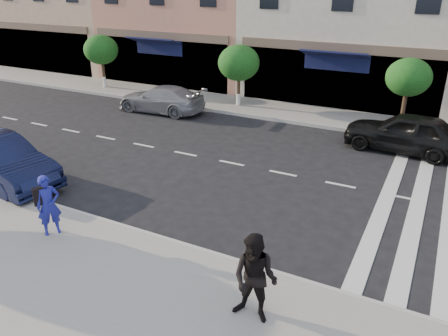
# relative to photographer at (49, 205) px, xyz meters

# --- Properties ---
(ground) EXTENTS (120.00, 120.00, 0.00)m
(ground) POSITION_rel_photographer_xyz_m (3.92, 2.62, -0.96)
(ground) COLOR black
(ground) RESTS_ON ground
(sidewalk_near) EXTENTS (60.00, 4.50, 0.15)m
(sidewalk_near) POSITION_rel_photographer_xyz_m (3.92, -1.13, -0.89)
(sidewalk_near) COLOR gray
(sidewalk_near) RESTS_ON ground
(sidewalk_far) EXTENTS (60.00, 3.00, 0.15)m
(sidewalk_far) POSITION_rel_photographer_xyz_m (3.92, 13.62, -0.89)
(sidewalk_far) COLOR gray
(sidewalk_far) RESTS_ON ground
(street_tree_wa) EXTENTS (2.00, 2.00, 3.05)m
(street_tree_wa) POSITION_rel_photographer_xyz_m (-10.08, 13.42, 1.37)
(street_tree_wa) COLOR #473323
(street_tree_wa) RESTS_ON sidewalk_far
(street_tree_wb) EXTENTS (2.10, 2.10, 3.06)m
(street_tree_wb) POSITION_rel_photographer_xyz_m (-1.08, 13.42, 1.35)
(street_tree_wb) COLOR #473323
(street_tree_wb) RESTS_ON sidewalk_far
(street_tree_c) EXTENTS (1.90, 1.90, 3.04)m
(street_tree_c) POSITION_rel_photographer_xyz_m (6.92, 13.42, 1.40)
(street_tree_c) COLOR #473323
(street_tree_c) RESTS_ON sidewalk_far
(photographer) EXTENTS (0.65, 0.71, 1.62)m
(photographer) POSITION_rel_photographer_xyz_m (0.00, 0.00, 0.00)
(photographer) COLOR navy
(photographer) RESTS_ON sidewalk_near
(walker) EXTENTS (0.91, 0.72, 1.86)m
(walker) POSITION_rel_photographer_xyz_m (5.91, -0.44, 0.12)
(walker) COLOR black
(walker) RESTS_ON sidewalk_near
(car_far_left) EXTENTS (4.58, 1.99, 1.31)m
(car_far_left) POSITION_rel_photographer_xyz_m (-4.22, 10.97, -0.30)
(car_far_left) COLOR gray
(car_far_left) RESTS_ON ground
(car_far_mid) EXTENTS (4.68, 2.16, 1.55)m
(car_far_mid) POSITION_rel_photographer_xyz_m (7.35, 10.78, -0.18)
(car_far_mid) COLOR black
(car_far_mid) RESTS_ON ground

